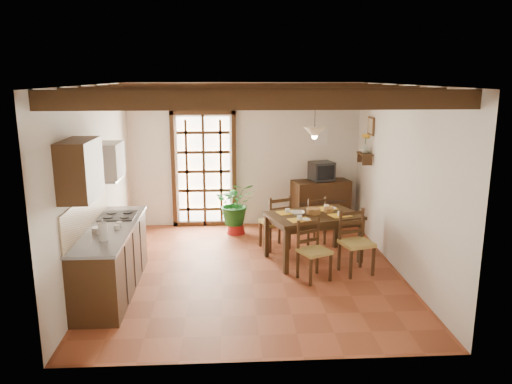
{
  "coord_description": "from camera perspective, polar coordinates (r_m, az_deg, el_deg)",
  "views": [
    {
      "loc": [
        -0.34,
        -7.18,
        2.93
      ],
      "look_at": [
        0.1,
        0.4,
        1.15
      ],
      "focal_mm": 35.0,
      "sensor_mm": 36.0,
      "label": 1
    }
  ],
  "objects": [
    {
      "name": "chair_near_right",
      "position": [
        7.74,
        11.32,
        -6.95
      ],
      "size": [
        0.54,
        0.53,
        0.96
      ],
      "rotation": [
        0.0,
        0.0,
        0.28
      ],
      "color": "#A99348",
      "rests_on": "ground_plane"
    },
    {
      "name": "crt_tv",
      "position": [
        9.74,
        7.5,
        2.4
      ],
      "size": [
        0.5,
        0.48,
        0.36
      ],
      "rotation": [
        0.0,
        0.0,
        0.26
      ],
      "color": "black",
      "rests_on": "sideboard"
    },
    {
      "name": "pendant_lamp",
      "position": [
        7.87,
        6.71,
        6.89
      ],
      "size": [
        0.36,
        0.36,
        0.84
      ],
      "color": "black",
      "rests_on": "room_shell"
    },
    {
      "name": "shelf_vase",
      "position": [
        9.21,
        12.37,
        4.9
      ],
      "size": [
        0.15,
        0.15,
        0.15
      ],
      "primitive_type": "imported",
      "color": "#B2BFB2",
      "rests_on": "wall_shelf"
    },
    {
      "name": "ground_plane",
      "position": [
        7.76,
        -0.57,
        -8.98
      ],
      "size": [
        5.0,
        5.0,
        0.0
      ],
      "primitive_type": "plane",
      "color": "brown"
    },
    {
      "name": "table_bowl",
      "position": [
        7.95,
        4.8,
        -2.42
      ],
      "size": [
        0.23,
        0.23,
        0.05
      ],
      "primitive_type": "imported",
      "rotation": [
        0.0,
        0.0,
        -0.07
      ],
      "color": "white",
      "rests_on": "dining_table"
    },
    {
      "name": "plant_pot",
      "position": [
        9.49,
        -2.31,
        -4.11
      ],
      "size": [
        0.35,
        0.35,
        0.21
      ],
      "primitive_type": "cone",
      "color": "maroon",
      "rests_on": "ground_plane"
    },
    {
      "name": "wall_shelf",
      "position": [
        9.23,
        12.33,
        4.05
      ],
      "size": [
        0.2,
        0.42,
        0.2
      ],
      "color": "#331F10",
      "rests_on": "room_shell"
    },
    {
      "name": "kitchen_counter",
      "position": [
        7.21,
        -16.19,
        -7.29
      ],
      "size": [
        0.64,
        2.25,
        1.38
      ],
      "color": "#331F10",
      "rests_on": "ground_plane"
    },
    {
      "name": "framed_picture",
      "position": [
        9.19,
        13.0,
        7.37
      ],
      "size": [
        0.03,
        0.32,
        0.32
      ],
      "color": "brown",
      "rests_on": "room_shell"
    },
    {
      "name": "dining_table",
      "position": [
        8.05,
        6.57,
        -3.2
      ],
      "size": [
        1.63,
        1.29,
        0.77
      ],
      "rotation": [
        0.0,
        0.0,
        0.3
      ],
      "color": "#301F0F",
      "rests_on": "ground_plane"
    },
    {
      "name": "room_shell",
      "position": [
        7.27,
        -0.61,
        4.38
      ],
      "size": [
        4.52,
        5.02,
        2.81
      ],
      "color": "silver",
      "rests_on": "ground_plane"
    },
    {
      "name": "chair_far_left",
      "position": [
        8.64,
        2.21,
        -4.55
      ],
      "size": [
        0.57,
        0.56,
        0.95
      ],
      "rotation": [
        0.0,
        0.0,
        3.55
      ],
      "color": "#A99348",
      "rests_on": "ground_plane"
    },
    {
      "name": "table_setting",
      "position": [
        8.01,
        6.59,
        -2.2
      ],
      "size": [
        1.03,
        0.69,
        0.1
      ],
      "rotation": [
        0.0,
        0.0,
        0.3
      ],
      "color": "gold",
      "rests_on": "dining_table"
    },
    {
      "name": "sideboard",
      "position": [
        9.89,
        7.38,
        -1.34
      ],
      "size": [
        1.18,
        0.74,
        0.93
      ],
      "primitive_type": "cube",
      "rotation": [
        0.0,
        0.0,
        0.23
      ],
      "color": "#331F10",
      "rests_on": "ground_plane"
    },
    {
      "name": "upper_cabinet",
      "position": [
        6.22,
        -19.47,
        2.44
      ],
      "size": [
        0.35,
        0.8,
        0.7
      ],
      "primitive_type": "cube",
      "color": "#331F10",
      "rests_on": "room_shell"
    },
    {
      "name": "shelf_flowers",
      "position": [
        9.19,
        12.44,
        6.19
      ],
      "size": [
        0.14,
        0.14,
        0.36
      ],
      "color": "gold",
      "rests_on": "shelf_vase"
    },
    {
      "name": "french_door",
      "position": [
        9.79,
        -5.97,
        2.81
      ],
      "size": [
        1.26,
        0.11,
        2.32
      ],
      "color": "white",
      "rests_on": "ground_plane"
    },
    {
      "name": "fuse_box",
      "position": [
        9.9,
        7.45,
        6.24
      ],
      "size": [
        0.25,
        0.03,
        0.32
      ],
      "primitive_type": "cube",
      "color": "white",
      "rests_on": "room_shell"
    },
    {
      "name": "ceiling_beams",
      "position": [
        7.19,
        -0.62,
        11.28
      ],
      "size": [
        4.5,
        4.34,
        0.2
      ],
      "color": "black",
      "rests_on": "room_shell"
    },
    {
      "name": "range_hood",
      "position": [
        7.43,
        -16.61,
        3.38
      ],
      "size": [
        0.38,
        0.6,
        0.54
      ],
      "color": "white",
      "rests_on": "room_shell"
    },
    {
      "name": "counter_items",
      "position": [
        7.14,
        -16.28,
        -3.38
      ],
      "size": [
        0.5,
        1.43,
        0.25
      ],
      "color": "black",
      "rests_on": "kitchen_counter"
    },
    {
      "name": "potted_plant",
      "position": [
        9.36,
        -2.33,
        -1.42
      ],
      "size": [
        2.03,
        1.77,
        2.13
      ],
      "primitive_type": "imported",
      "rotation": [
        0.0,
        0.0,
        0.07
      ],
      "color": "#144C19",
      "rests_on": "ground_plane"
    },
    {
      "name": "chair_near_left",
      "position": [
        7.41,
        6.59,
        -7.88
      ],
      "size": [
        0.54,
        0.53,
        0.88
      ],
      "rotation": [
        0.0,
        0.0,
        0.45
      ],
      "color": "#A99348",
      "rests_on": "ground_plane"
    },
    {
      "name": "chair_far_right",
      "position": [
        8.94,
        6.41,
        -4.18
      ],
      "size": [
        0.52,
        0.51,
        0.87
      ],
      "rotation": [
        0.0,
        0.0,
        3.56
      ],
      "color": "#A99348",
      "rests_on": "ground_plane"
    }
  ]
}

